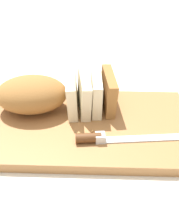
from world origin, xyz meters
The scene contains 7 objects.
ground_plane centered at (0.00, 0.00, 0.00)m, with size 3.00×3.00×0.00m, color silver.
cutting_board centered at (0.00, 0.00, 0.01)m, with size 0.45×0.27×0.02m, color #9E6B3D.
bread_loaf centered at (-0.09, 0.05, 0.06)m, with size 0.29×0.14×0.08m.
bread_knife centered at (0.03, -0.06, 0.03)m, with size 0.24×0.04×0.02m.
crumb_near_knife centered at (0.01, -0.03, 0.03)m, with size 0.00×0.00×0.00m, color tan.
crumb_near_loaf centered at (0.03, 0.02, 0.03)m, with size 0.01×0.01×0.01m, color tan.
crumb_stray_left centered at (-0.02, -0.04, 0.03)m, with size 0.01×0.01×0.01m, color tan.
Camera 1 is at (0.02, -0.54, 0.45)m, focal length 48.89 mm.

